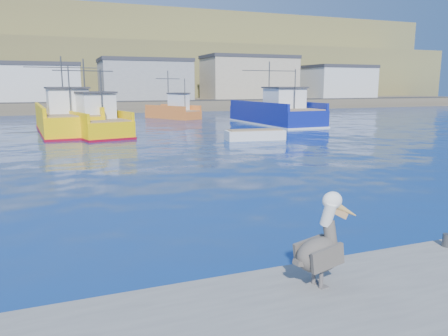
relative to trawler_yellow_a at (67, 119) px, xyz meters
name	(u,v)px	position (x,y,z in m)	size (l,w,h in m)	color
ground	(264,236)	(4.23, -31.15, -1.18)	(260.00, 260.00, 0.00)	navy
dock_bollards	(362,255)	(4.83, -34.55, -0.53)	(36.20, 0.20, 0.30)	#4C4C4C
far_shore	(72,66)	(4.23, 78.05, 7.80)	(200.00, 81.00, 24.00)	brown
trawler_yellow_a	(67,119)	(0.00, 0.00, 0.00)	(6.32, 14.12, 6.84)	yellow
trawler_yellow_b	(91,123)	(1.90, -2.82, -0.16)	(6.12, 11.51, 6.47)	yellow
trawler_blue	(276,113)	(21.51, 0.81, -0.01)	(6.57, 13.81, 6.82)	navy
boat_orange	(174,111)	(13.25, 12.63, -0.18)	(6.06, 8.03, 5.99)	orange
skiff_mid	(255,136)	(13.39, -11.11, -0.86)	(4.69, 2.07, 0.99)	silver
pelican	(322,246)	(3.39, -35.18, 0.08)	(1.44, 0.68, 1.77)	#595451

